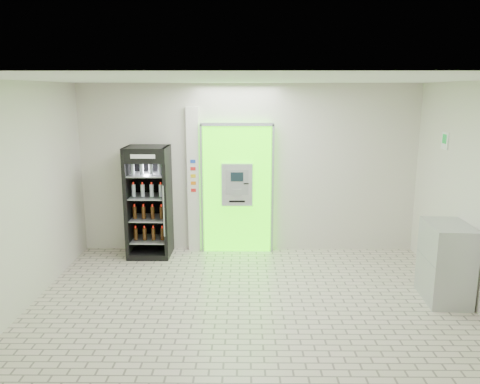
{
  "coord_description": "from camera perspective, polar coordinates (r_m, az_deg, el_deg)",
  "views": [
    {
      "loc": [
        -0.07,
        -5.75,
        2.87
      ],
      "look_at": [
        -0.14,
        1.2,
        1.36
      ],
      "focal_mm": 35.0,
      "sensor_mm": 36.0,
      "label": 1
    }
  ],
  "objects": [
    {
      "name": "ground",
      "position": [
        6.43,
        1.17,
        -14.26
      ],
      "size": [
        6.0,
        6.0,
        0.0
      ],
      "primitive_type": "plane",
      "color": "beige",
      "rests_on": "ground"
    },
    {
      "name": "pillar",
      "position": [
        8.4,
        -5.68,
        1.42
      ],
      "size": [
        0.22,
        0.11,
        2.6
      ],
      "color": "silver",
      "rests_on": "ground"
    },
    {
      "name": "exit_sign",
      "position": [
        7.81,
        23.71,
        5.74
      ],
      "size": [
        0.02,
        0.22,
        0.26
      ],
      "color": "white",
      "rests_on": "room_shell"
    },
    {
      "name": "steel_cabinet",
      "position": [
        7.12,
        23.79,
        -7.85
      ],
      "size": [
        0.6,
        0.85,
        1.09
      ],
      "rotation": [
        0.0,
        0.0,
        -0.06
      ],
      "color": "#A9ACB1",
      "rests_on": "ground"
    },
    {
      "name": "atm_assembly",
      "position": [
        8.34,
        -0.35,
        0.51
      ],
      "size": [
        1.3,
        0.24,
        2.33
      ],
      "color": "#39FF04",
      "rests_on": "ground"
    },
    {
      "name": "room_shell",
      "position": [
        5.84,
        1.25,
        2.13
      ],
      "size": [
        6.0,
        6.0,
        6.0
      ],
      "color": "beige",
      "rests_on": "ground"
    },
    {
      "name": "beverage_cooler",
      "position": [
        8.33,
        -11.02,
        -1.43
      ],
      "size": [
        0.74,
        0.7,
        1.94
      ],
      "rotation": [
        0.0,
        0.0,
        -0.01
      ],
      "color": "black",
      "rests_on": "ground"
    }
  ]
}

